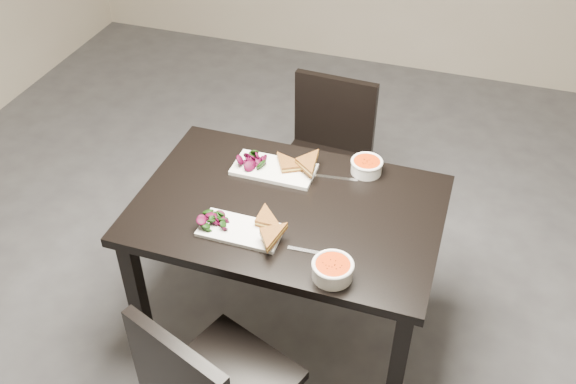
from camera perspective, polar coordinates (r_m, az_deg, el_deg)
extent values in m
plane|color=#47474C|center=(3.17, 0.88, -9.36)|extent=(5.00, 5.00, 0.00)
cube|color=black|center=(2.52, 0.00, -1.58)|extent=(1.20, 0.80, 0.04)
cube|color=black|center=(2.75, -13.22, -9.56)|extent=(0.06, 0.06, 0.71)
cube|color=black|center=(2.50, 9.68, -15.58)|extent=(0.06, 0.06, 0.71)
cube|color=black|center=(3.16, -7.36, -0.85)|extent=(0.06, 0.06, 0.71)
cube|color=black|center=(2.95, 12.16, -5.11)|extent=(0.06, 0.06, 0.71)
cube|color=black|center=(2.36, -5.58, -16.59)|extent=(0.54, 0.54, 0.04)
cube|color=black|center=(2.69, -5.45, -14.80)|extent=(0.05, 0.05, 0.41)
cube|color=black|center=(2.12, -9.63, -16.44)|extent=(0.41, 0.18, 0.40)
cube|color=black|center=(3.23, 2.98, 2.09)|extent=(0.44, 0.44, 0.04)
cube|color=black|center=(3.29, -1.15, -2.10)|extent=(0.04, 0.04, 0.41)
cube|color=black|center=(3.20, 4.83, -3.66)|extent=(0.04, 0.04, 0.41)
cube|color=black|center=(3.54, 1.06, 1.49)|extent=(0.04, 0.04, 0.41)
cube|color=black|center=(3.46, 6.64, 0.14)|extent=(0.04, 0.04, 0.41)
cube|color=black|center=(3.25, 4.21, 7.07)|extent=(0.42, 0.06, 0.40)
cube|color=white|center=(2.40, -4.25, -3.44)|extent=(0.31, 0.15, 0.02)
cylinder|color=white|center=(2.22, 4.00, -7.05)|extent=(0.14, 0.14, 0.06)
cylinder|color=#E0420A|center=(2.20, 4.03, -6.61)|extent=(0.12, 0.12, 0.02)
torus|color=white|center=(2.20, 4.04, -6.48)|extent=(0.15, 0.15, 0.01)
cube|color=silver|center=(2.32, 2.14, -5.36)|extent=(0.18, 0.03, 0.00)
cube|color=white|center=(2.68, -1.26, 2.04)|extent=(0.34, 0.17, 0.02)
cylinder|color=white|center=(2.68, 7.02, 2.21)|extent=(0.13, 0.13, 0.05)
cylinder|color=#E0420A|center=(2.67, 7.06, 2.60)|extent=(0.11, 0.11, 0.02)
torus|color=white|center=(2.66, 7.07, 2.72)|extent=(0.13, 0.13, 0.01)
cube|color=silver|center=(2.65, 4.32, 1.27)|extent=(0.18, 0.04, 0.00)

